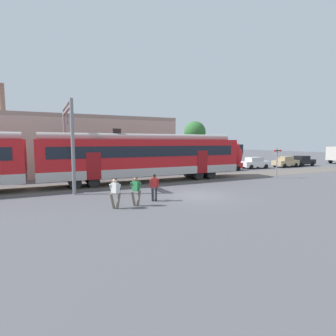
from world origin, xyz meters
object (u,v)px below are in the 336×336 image
at_px(commuter_train, 42,160).
at_px(pedestrian_red, 154,185).
at_px(pedestrian_green, 136,189).
at_px(parked_car_tan, 285,162).
at_px(crossing_signal, 277,158).
at_px(pedestrian_white, 115,190).
at_px(parked_car_red, 226,164).
at_px(parked_car_black, 302,161).
at_px(parked_car_white, 255,163).

relative_size(commuter_train, pedestrian_red, 22.83).
bearing_deg(pedestrian_green, parked_car_tan, 25.08).
bearing_deg(crossing_signal, pedestrian_white, -164.46).
height_order(parked_car_red, parked_car_black, same).
height_order(parked_car_tan, crossing_signal, crossing_signal).
xyz_separation_m(parked_car_tan, parked_car_black, (3.82, 0.20, 0.00)).
height_order(parked_car_red, parked_car_tan, same).
bearing_deg(parked_car_red, parked_car_white, 5.10).
bearing_deg(parked_car_tan, pedestrian_white, -155.73).
distance_m(pedestrian_red, parked_car_white, 23.50).
distance_m(pedestrian_red, parked_car_black, 31.66).
bearing_deg(commuter_train, parked_car_red, 11.82).
bearing_deg(parked_car_white, commuter_train, -169.49).
xyz_separation_m(pedestrian_red, parked_car_red, (14.84, 11.86, -0.18)).
xyz_separation_m(commuter_train, parked_car_red, (20.92, 4.38, -1.47)).
distance_m(pedestrian_green, parked_car_tan, 29.65).
relative_size(commuter_train, pedestrian_green, 22.83).
bearing_deg(pedestrian_red, parked_car_black, 22.43).
relative_size(pedestrian_white, pedestrian_red, 1.00).
distance_m(parked_car_red, parked_car_white, 5.19).
bearing_deg(parked_car_white, pedestrian_red, -148.36).
bearing_deg(parked_car_black, parked_car_red, -179.15).
relative_size(pedestrian_green, parked_car_red, 0.41).
relative_size(parked_car_black, crossing_signal, 1.33).
bearing_deg(pedestrian_red, parked_car_tan, 25.02).
height_order(parked_car_red, crossing_signal, crossing_signal).
xyz_separation_m(pedestrian_green, parked_car_white, (21.41, 13.02, -0.18)).
bearing_deg(parked_car_tan, pedestrian_red, -154.98).
relative_size(commuter_train, crossing_signal, 12.68).
relative_size(commuter_train, pedestrian_white, 22.83).
xyz_separation_m(commuter_train, parked_car_black, (35.35, 4.59, -1.47)).
relative_size(pedestrian_green, parked_car_white, 0.41).
distance_m(commuter_train, parked_car_tan, 31.87).
height_order(pedestrian_white, pedestrian_red, same).
distance_m(parked_car_black, crossing_signal, 16.39).
bearing_deg(parked_car_white, crossing_signal, -121.47).
bearing_deg(crossing_signal, parked_car_black, 29.12).
xyz_separation_m(pedestrian_white, pedestrian_green, (1.18, 0.07, -0.03)).
xyz_separation_m(pedestrian_green, parked_car_black, (30.68, 12.77, -0.18)).
bearing_deg(parked_car_black, pedestrian_white, -158.04).
distance_m(pedestrian_white, pedestrian_green, 1.18).
height_order(pedestrian_red, parked_car_white, pedestrian_red).
height_order(parked_car_red, parked_car_white, same).
distance_m(parked_car_tan, crossing_signal, 13.08).
xyz_separation_m(commuter_train, parked_car_white, (26.09, 4.84, -1.47)).
height_order(pedestrian_green, parked_car_white, pedestrian_green).
relative_size(parked_car_red, crossing_signal, 1.35).
height_order(commuter_train, parked_car_white, commuter_train).
height_order(pedestrian_red, crossing_signal, crossing_signal).
xyz_separation_m(pedestrian_white, parked_car_tan, (28.03, 12.64, -0.21)).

